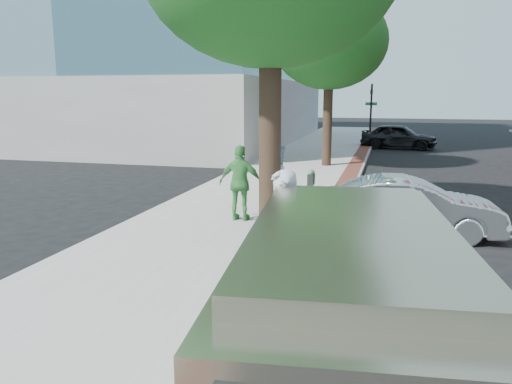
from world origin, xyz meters
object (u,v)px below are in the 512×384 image
(sedan_silver, at_px, (409,207))
(van, at_px, (348,293))
(bg_car, at_px, (399,136))
(person_gray, at_px, (281,241))
(person_green, at_px, (241,183))
(parking_meter, at_px, (311,189))
(person_officer, at_px, (278,181))

(sedan_silver, height_order, van, van)
(sedan_silver, distance_m, bg_car, 19.11)
(person_gray, height_order, van, person_gray)
(person_gray, distance_m, person_green, 5.24)
(parking_meter, bearing_deg, sedan_silver, 31.20)
(person_officer, distance_m, person_green, 0.94)
(person_gray, bearing_deg, van, -0.88)
(sedan_silver, bearing_deg, person_green, 87.66)
(parking_meter, bearing_deg, person_officer, 124.40)
(sedan_silver, bearing_deg, bg_car, -4.79)
(parking_meter, bearing_deg, person_gray, -87.34)
(person_officer, distance_m, van, 7.11)
(bg_car, xyz_separation_m, van, (-0.82, -25.53, 0.35))
(van, bearing_deg, person_green, 109.74)
(person_green, height_order, van, person_green)
(person_officer, bearing_deg, sedan_silver, -125.73)
(person_green, xyz_separation_m, van, (3.09, -6.25, 0.02))
(person_gray, distance_m, bg_car, 24.18)
(sedan_silver, relative_size, bg_car, 0.93)
(sedan_silver, relative_size, van, 0.73)
(parking_meter, height_order, sedan_silver, parking_meter)
(person_gray, distance_m, person_officer, 5.44)
(person_green, distance_m, sedan_silver, 3.97)
(person_green, xyz_separation_m, bg_car, (3.92, 19.28, -0.33))
(parking_meter, distance_m, person_green, 2.17)
(sedan_silver, bearing_deg, person_officer, 79.54)
(person_officer, relative_size, van, 0.33)
(person_officer, height_order, sedan_silver, person_officer)
(person_gray, relative_size, bg_car, 0.47)
(person_green, bearing_deg, parking_meter, 149.93)
(van, bearing_deg, bg_car, 81.57)
(parking_meter, distance_m, person_gray, 3.75)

